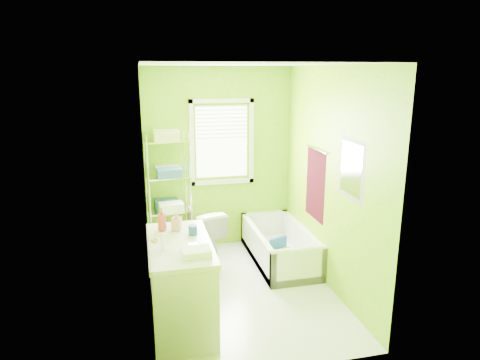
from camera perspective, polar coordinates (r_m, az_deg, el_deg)
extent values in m
plane|color=silver|center=(5.26, 0.22, -14.45)|extent=(2.90, 2.90, 0.00)
cube|color=#77B008|center=(6.15, -2.89, 2.78)|extent=(2.10, 0.04, 2.60)
cube|color=#77B008|center=(3.45, 5.88, -6.79)|extent=(2.10, 0.04, 2.60)
cube|color=#77B008|center=(4.65, -12.45, -1.40)|extent=(0.04, 2.90, 2.60)
cube|color=#77B008|center=(5.11, 11.77, 0.06)|extent=(0.04, 2.90, 2.60)
cube|color=white|center=(4.61, 0.26, 15.16)|extent=(2.10, 2.90, 0.04)
cube|color=white|center=(6.11, -2.44, 5.09)|extent=(0.74, 0.01, 1.01)
cube|color=white|center=(6.21, -2.35, -0.23)|extent=(0.92, 0.05, 0.06)
cube|color=white|center=(6.02, -2.47, 10.51)|extent=(0.92, 0.05, 0.06)
cube|color=white|center=(6.02, -6.44, 4.88)|extent=(0.06, 0.05, 1.22)
cube|color=white|center=(6.18, 1.53, 5.21)|extent=(0.06, 0.05, 1.22)
cube|color=white|center=(6.04, -2.43, 7.76)|extent=(0.72, 0.02, 0.50)
cube|color=white|center=(3.81, -11.73, -9.79)|extent=(0.02, 0.80, 2.00)
sphere|color=gold|center=(4.11, -11.34, -7.89)|extent=(0.07, 0.07, 0.07)
cube|color=#3B0612|center=(5.45, 10.02, -0.58)|extent=(0.02, 0.58, 0.90)
cylinder|color=silver|center=(5.35, 10.08, 4.07)|extent=(0.02, 0.62, 0.02)
cube|color=#CC5972|center=(4.57, 14.66, 1.42)|extent=(0.02, 0.54, 0.64)
cube|color=white|center=(4.56, 14.57, 1.41)|extent=(0.01, 0.44, 0.54)
cube|color=white|center=(6.00, 5.23, -10.15)|extent=(0.71, 1.53, 0.10)
cube|color=white|center=(5.84, 2.25, -8.89)|extent=(0.07, 1.53, 0.46)
cube|color=white|center=(6.03, 8.20, -8.26)|extent=(0.07, 1.53, 0.46)
cube|color=white|center=(5.31, 7.79, -11.55)|extent=(0.71, 0.07, 0.46)
cube|color=white|center=(6.57, 3.27, -6.17)|extent=(0.71, 0.07, 0.46)
cylinder|color=white|center=(5.21, 7.88, -9.28)|extent=(0.71, 0.07, 0.07)
cylinder|color=#1248AD|center=(5.76, 6.02, -10.34)|extent=(0.38, 0.38, 0.07)
cylinder|color=yellow|center=(5.73, 6.03, -9.79)|extent=(0.36, 0.36, 0.06)
cube|color=#1248AD|center=(5.81, 5.10, -8.77)|extent=(0.27, 0.14, 0.25)
imported|color=white|center=(5.94, -4.74, -7.14)|extent=(0.56, 0.78, 0.72)
cube|color=silver|center=(4.50, -7.87, -13.79)|extent=(0.58, 1.17, 0.85)
cube|color=silver|center=(4.30, -8.08, -8.50)|extent=(0.61, 1.20, 0.05)
ellipsoid|color=white|center=(4.16, -7.59, -9.38)|extent=(0.40, 0.53, 0.14)
cylinder|color=silver|center=(4.11, -10.30, -8.29)|extent=(0.03, 0.03, 0.16)
cylinder|color=silver|center=(4.09, -10.34, -7.38)|extent=(0.12, 0.02, 0.02)
imported|color=#C63A51|center=(4.58, -10.38, -5.18)|extent=(0.11, 0.11, 0.25)
imported|color=#CF8596|center=(4.56, -8.46, -5.40)|extent=(0.12, 0.12, 0.21)
cylinder|color=#183F9D|center=(4.44, -6.32, -6.65)|extent=(0.09, 0.09, 0.10)
cube|color=white|center=(3.97, -5.82, -9.54)|extent=(0.26, 0.20, 0.06)
cylinder|color=silver|center=(5.78, -11.94, -2.70)|extent=(0.02, 0.02, 1.74)
cylinder|color=silver|center=(6.11, -12.35, -1.80)|extent=(0.02, 0.02, 1.74)
cylinder|color=silver|center=(5.87, -6.54, -2.22)|extent=(0.02, 0.02, 1.74)
cylinder|color=silver|center=(6.19, -7.23, -1.36)|extent=(0.02, 0.02, 1.74)
cube|color=silver|center=(6.21, -9.23, -8.26)|extent=(0.61, 0.42, 0.02)
cube|color=silver|center=(6.04, -9.42, -3.98)|extent=(0.61, 0.42, 0.02)
cube|color=silver|center=(5.91, -9.61, 0.52)|extent=(0.61, 0.42, 0.02)
cube|color=silver|center=(5.81, -9.81, 5.20)|extent=(0.61, 0.42, 0.02)
cube|color=#DFD188|center=(5.69, -9.82, 5.71)|extent=(0.35, 0.25, 0.12)
cube|color=white|center=(5.93, -9.85, 6.06)|extent=(0.35, 0.25, 0.12)
cube|color=#2F5EAB|center=(5.79, -9.44, 0.94)|extent=(0.35, 0.25, 0.12)
cube|color=#DFD188|center=(6.02, -9.77, 1.44)|extent=(0.35, 0.25, 0.12)
cube|color=white|center=(5.94, -9.16, -3.59)|extent=(0.35, 0.25, 0.12)
cube|color=#2F5EAB|center=(6.15, -9.81, -2.99)|extent=(0.35, 0.25, 0.12)
cube|color=pink|center=(6.18, -6.67, -6.02)|extent=(0.06, 0.31, 0.54)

